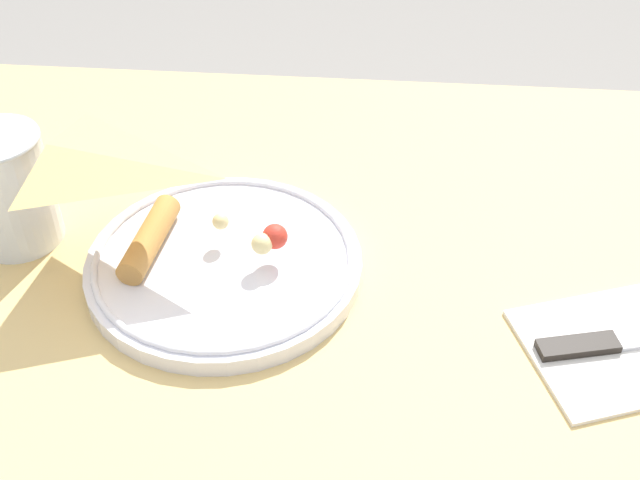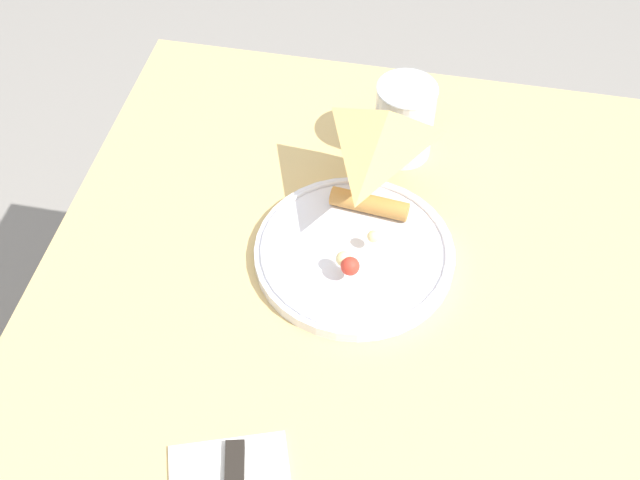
{
  "view_description": "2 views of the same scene",
  "coord_description": "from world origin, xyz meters",
  "px_view_note": "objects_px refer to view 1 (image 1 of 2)",
  "views": [
    {
      "loc": [
        -0.03,
        -0.51,
        1.19
      ],
      "look_at": [
        -0.07,
        -0.03,
        0.78
      ],
      "focal_mm": 45.0,
      "sensor_mm": 36.0,
      "label": 1
    },
    {
      "loc": [
        0.45,
        0.08,
        1.48
      ],
      "look_at": [
        -0.12,
        -0.03,
        0.79
      ],
      "focal_mm": 45.0,
      "sensor_mm": 36.0,
      "label": 2
    }
  ],
  "objects_px": {
    "milk_glass": "(8,192)",
    "napkin_folded": "(639,343)",
    "dining_table": "(397,370)",
    "butter_knife": "(631,340)",
    "plate_pizza": "(224,259)"
  },
  "relations": [
    {
      "from": "milk_glass",
      "to": "napkin_folded",
      "type": "bearing_deg",
      "value": -9.3
    },
    {
      "from": "milk_glass",
      "to": "butter_knife",
      "type": "distance_m",
      "value": 0.55
    },
    {
      "from": "dining_table",
      "to": "plate_pizza",
      "type": "bearing_deg",
      "value": 177.28
    },
    {
      "from": "dining_table",
      "to": "butter_knife",
      "type": "xyz_separation_m",
      "value": [
        0.18,
        -0.05,
        0.12
      ]
    },
    {
      "from": "milk_glass",
      "to": "napkin_folded",
      "type": "xyz_separation_m",
      "value": [
        0.55,
        -0.09,
        -0.05
      ]
    },
    {
      "from": "dining_table",
      "to": "plate_pizza",
      "type": "distance_m",
      "value": 0.2
    },
    {
      "from": "butter_knife",
      "to": "dining_table",
      "type": "bearing_deg",
      "value": 150.02
    },
    {
      "from": "napkin_folded",
      "to": "butter_knife",
      "type": "bearing_deg",
      "value": -166.22
    },
    {
      "from": "milk_glass",
      "to": "plate_pizza",
      "type": "bearing_deg",
      "value": -9.01
    },
    {
      "from": "butter_knife",
      "to": "plate_pizza",
      "type": "bearing_deg",
      "value": 156.21
    },
    {
      "from": "dining_table",
      "to": "napkin_folded",
      "type": "distance_m",
      "value": 0.23
    },
    {
      "from": "dining_table",
      "to": "butter_knife",
      "type": "relative_size",
      "value": 6.06
    },
    {
      "from": "plate_pizza",
      "to": "napkin_folded",
      "type": "relative_size",
      "value": 1.14
    },
    {
      "from": "dining_table",
      "to": "milk_glass",
      "type": "relative_size",
      "value": 9.65
    },
    {
      "from": "dining_table",
      "to": "plate_pizza",
      "type": "relative_size",
      "value": 4.36
    }
  ]
}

